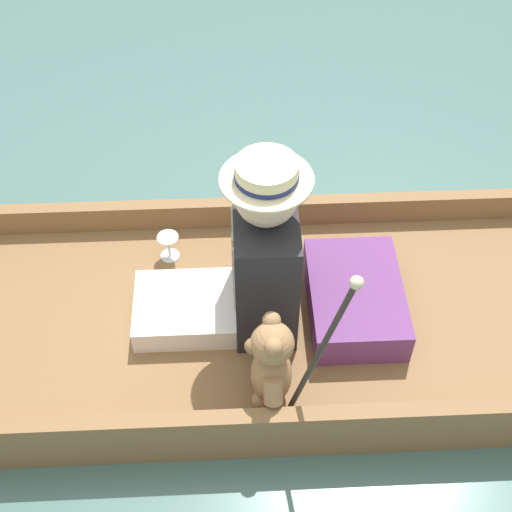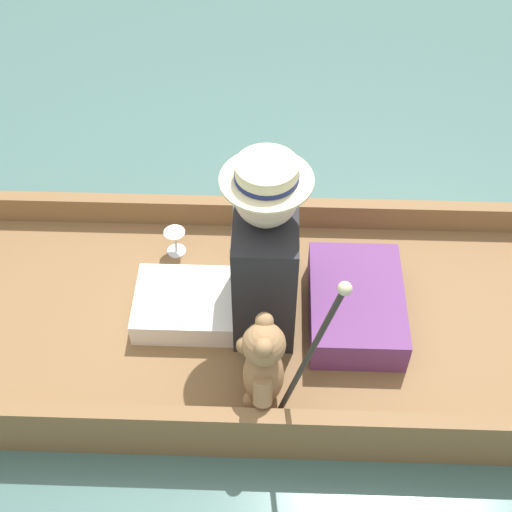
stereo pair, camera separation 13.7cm
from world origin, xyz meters
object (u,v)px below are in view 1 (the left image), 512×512
Objects in this scene: seated_person at (249,264)px; walking_cane at (325,342)px; teddy_bear at (271,365)px; wine_glass at (168,242)px.

walking_cane is at bearing -159.01° from seated_person.
wine_glass is at bearing 29.32° from teddy_bear.
seated_person is 0.39m from teddy_bear.
seated_person is at bearing 25.97° from walking_cane.
seated_person reaches higher than wine_glass.
wine_glass is at bearing 35.04° from walking_cane.
walking_cane is at bearing -144.96° from wine_glass.
seated_person is 1.93× the size of teddy_bear.
teddy_bear reaches higher than wine_glass.
teddy_bear is at bearing -175.64° from seated_person.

